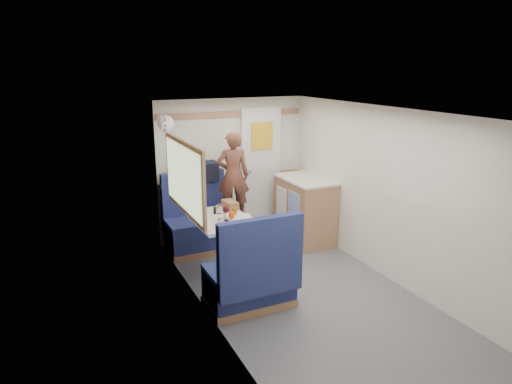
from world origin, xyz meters
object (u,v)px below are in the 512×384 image
person (233,175)px  tumbler_left (220,223)px  beer_glass (234,212)px  salt_grinder (224,215)px  duffel_bag (198,172)px  bench_near (252,281)px  bread_loaf (230,205)px  bench_far (199,228)px  dome_light (165,123)px  orange_fruit (232,215)px  cheese_block (231,225)px  pepper_grinder (215,210)px  tray (242,219)px  tumbler_right (219,209)px  dinette_table (221,230)px  galley_counter (305,209)px  wine_glass (226,210)px

person → tumbler_left: 1.17m
beer_glass → salt_grinder: size_ratio=1.01×
duffel_bag → bench_near: bearing=-89.9°
bread_loaf → bench_far: bearing=111.0°
bench_near → dome_light: (-0.39, 1.71, 1.45)m
bread_loaf → orange_fruit: bearing=-108.8°
person → cheese_block: size_ratio=11.66×
pepper_grinder → tumbler_left: bearing=-102.9°
beer_glass → bread_loaf: (0.05, 0.27, 0.00)m
orange_fruit → cheese_block: orange_fruit is taller
bench_near → tray: bench_near is taller
tumbler_left → bread_loaf: (0.35, 0.59, -0.00)m
tumbler_left → tumbler_right: 0.50m
orange_fruit → dinette_table: bearing=133.8°
orange_fruit → tumbler_right: 0.27m
tumbler_left → tumbler_right: size_ratio=0.91×
tray → beer_glass: beer_glass is taller
galley_counter → bread_loaf: size_ratio=3.83×
bread_loaf → dome_light: bearing=137.0°
dinette_table → dome_light: dome_light is taller
person → bread_loaf: (-0.21, -0.41, -0.27)m
tray → wine_glass: bearing=167.4°
duffel_bag → wine_glass: bearing=-90.7°
tumbler_right → dinette_table: bearing=-102.6°
bench_far → dome_light: dome_light is taller
bench_near → bread_loaf: (0.23, 1.14, 0.47)m
tray → cheese_block: cheese_block is taller
tumbler_left → bread_loaf: size_ratio=0.42×
tumbler_right → bread_loaf: bearing=31.0°
tumbler_right → person: bearing=52.6°
cheese_block → tumbler_right: tumbler_right is taller
dinette_table → beer_glass: size_ratio=9.82×
bench_near → salt_grinder: (0.02, 0.81, 0.47)m
galley_counter → pepper_grinder: bearing=-165.9°
beer_glass → duffel_bag: bearing=94.2°
galley_counter → wine_glass: (-1.45, -0.67, 0.38)m
salt_grinder → galley_counter: bearing=22.6°
bench_near → pepper_grinder: bearing=90.8°
dinette_table → tumbler_right: (0.04, 0.16, 0.21)m
duffel_bag → orange_fruit: (0.00, -1.22, -0.25)m
dinette_table → person: bearing=57.6°
galley_counter → tray: size_ratio=2.93×
pepper_grinder → bread_loaf: (0.24, 0.10, 0.01)m
dinette_table → salt_grinder: bearing=-66.0°
tray → pepper_grinder: (-0.22, 0.33, 0.03)m
bench_near → bread_loaf: 1.25m
dinette_table → tray: size_ratio=2.93×
beer_glass → salt_grinder: bearing=-158.2°
wine_glass → duffel_bag: bearing=86.5°
tumbler_left → duffel_bag: bearing=81.3°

